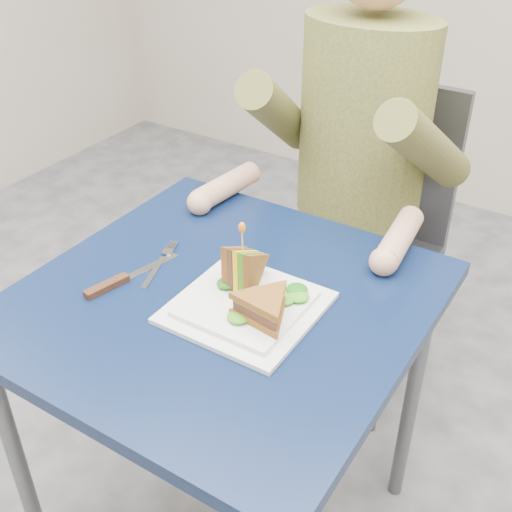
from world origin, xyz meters
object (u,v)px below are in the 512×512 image
Objects in this scene: plate at (246,306)px; fork at (159,265)px; table at (223,328)px; diner at (363,109)px; chair at (367,220)px; sandwich_flat at (264,307)px; knife at (115,282)px; sandwich_upright at (243,269)px.

plate is 1.49× the size of fork.
plate reaches higher than table.
diner is at bearing 74.25° from fork.
chair reaches higher than sandwich_flat.
table is at bearing 22.22° from knife.
table is at bearing -90.00° from diner.
table is 2.88× the size of plate.
sandwich_upright is at bearing 27.39° from knife.
sandwich_upright is at bearing 129.57° from plate.
chair reaches higher than table.
diner is 0.65m from plate.
chair is 0.74m from sandwich_upright.
chair is 6.64× the size of sandwich_upright.
plate reaches higher than knife.
diner is (-0.00, 0.62, 0.26)m from table.
sandwich_flat is 0.32m from knife.
table is at bearing -5.17° from fork.
table is 4.29× the size of fork.
sandwich_upright is at bearing 5.89° from fork.
sandwich_flat reaches higher than plate.
chair is at bearing 92.18° from sandwich_upright.
diner reaches higher than knife.
sandwich_flat is 1.04× the size of sandwich_upright.
fork is at bearing 72.77° from knife.
sandwich_upright is 0.20m from fork.
knife reaches higher than table.
sandwich_flat is 0.83× the size of fork.
sandwich_flat is at bearing -24.44° from plate.
diner is 5.32× the size of sandwich_upright.
diner is (-0.00, -0.11, 0.37)m from chair.
chair is 4.23× the size of knife.
sandwich_flat reaches higher than fork.
fork is (-0.17, -0.72, 0.19)m from chair.
sandwich_flat is (0.12, -0.65, -0.14)m from diner.
sandwich_upright reaches higher than fork.
sandwich_upright is (-0.09, 0.07, 0.01)m from sandwich_flat.
sandwich_flat is 0.12m from sandwich_upright.
table is 0.81× the size of chair.
fork is (-0.17, 0.02, 0.08)m from table.
plate is (0.06, -0.01, 0.09)m from table.
plate is at bearing -6.05° from fork.
knife is (-0.23, -0.12, -0.05)m from sandwich_upright.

